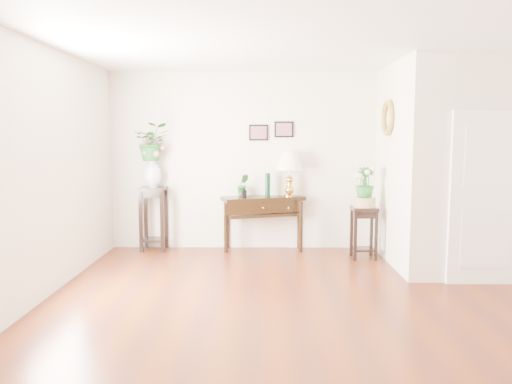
{
  "coord_description": "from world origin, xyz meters",
  "views": [
    {
      "loc": [
        -0.62,
        -5.18,
        1.79
      ],
      "look_at": [
        -0.68,
        1.3,
        1.07
      ],
      "focal_mm": 35.0,
      "sensor_mm": 36.0,
      "label": 1
    }
  ],
  "objects_px": {
    "table_lamp": "(290,174)",
    "console_table": "(263,223)",
    "plant_stand_b": "(364,233)",
    "plant_stand_a": "(154,219)"
  },
  "relations": [
    {
      "from": "plant_stand_a",
      "to": "plant_stand_b",
      "type": "height_order",
      "value": "plant_stand_a"
    },
    {
      "from": "console_table",
      "to": "plant_stand_a",
      "type": "bearing_deg",
      "value": 162.41
    },
    {
      "from": "console_table",
      "to": "plant_stand_b",
      "type": "height_order",
      "value": "console_table"
    },
    {
      "from": "table_lamp",
      "to": "plant_stand_b",
      "type": "xyz_separation_m",
      "value": [
        1.07,
        -0.51,
        -0.82
      ]
    },
    {
      "from": "table_lamp",
      "to": "console_table",
      "type": "bearing_deg",
      "value": 180.0
    },
    {
      "from": "plant_stand_a",
      "to": "plant_stand_b",
      "type": "distance_m",
      "value": 3.25
    },
    {
      "from": "table_lamp",
      "to": "plant_stand_b",
      "type": "height_order",
      "value": "table_lamp"
    },
    {
      "from": "console_table",
      "to": "table_lamp",
      "type": "xyz_separation_m",
      "value": [
        0.41,
        0.0,
        0.78
      ]
    },
    {
      "from": "table_lamp",
      "to": "plant_stand_b",
      "type": "distance_m",
      "value": 1.44
    },
    {
      "from": "plant_stand_a",
      "to": "plant_stand_b",
      "type": "relative_size",
      "value": 1.31
    }
  ]
}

